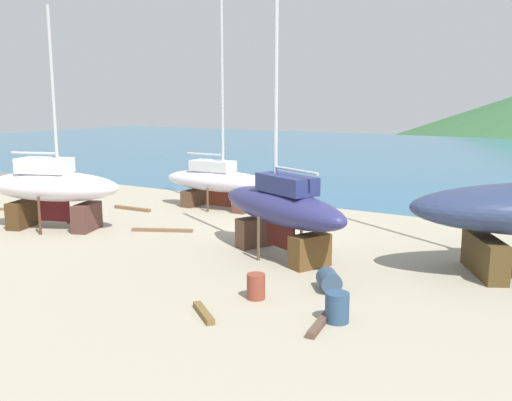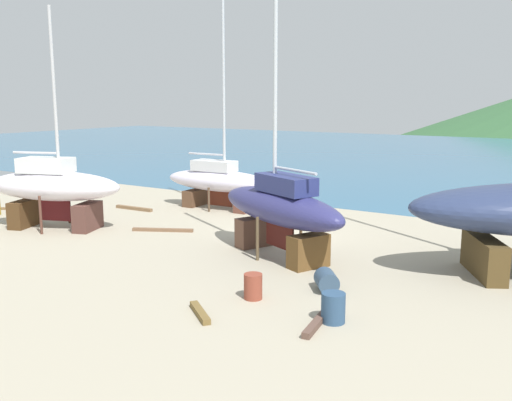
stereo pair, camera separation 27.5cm
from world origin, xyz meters
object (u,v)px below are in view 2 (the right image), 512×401
Objects in this scene: barrel_tar_black at (327,281)px; sailboat_far_slipway at (219,180)px; sailboat_small_center at (53,187)px; sailboat_large_starboard at (280,208)px; barrel_tipped_center at (253,286)px; barrel_by_slipway at (333,308)px.

sailboat_far_slipway is at bearing 139.79° from barrel_tar_black.
sailboat_far_slipway is (3.63, 7.99, -0.37)m from sailboat_small_center.
sailboat_large_starboard is (11.24, 1.49, -0.03)m from sailboat_small_center.
sailboat_small_center is 0.83× the size of sailboat_far_slipway.
sailboat_far_slipway is (-7.60, 6.50, -0.34)m from sailboat_large_starboard.
sailboat_small_center is 11.34m from sailboat_large_starboard.
barrel_tipped_center is (12.88, -2.99, -1.55)m from sailboat_small_center.
barrel_tipped_center is (-1.57, -1.83, 0.06)m from barrel_tar_black.
sailboat_small_center is 12.82× the size of barrel_tipped_center.
barrel_by_slipway is (4.45, -4.85, -1.50)m from sailboat_large_starboard.
barrel_by_slipway is at bearing -60.66° from barrel_tar_black.
sailboat_far_slipway is 15.50× the size of barrel_tipped_center.
sailboat_large_starboard is at bearing 132.57° from barrel_by_slipway.
barrel_by_slipway is (15.69, -3.35, -1.53)m from sailboat_small_center.
sailboat_far_slipway is 14.32× the size of barrel_tar_black.
sailboat_large_starboard reaches higher than sailboat_far_slipway.
sailboat_small_center is at bearing 31.73° from sailboat_large_starboard.
barrel_by_slipway is (2.81, -0.37, 0.02)m from barrel_tipped_center.
sailboat_large_starboard reaches higher than sailboat_small_center.
barrel_tipped_center is at bearing -130.68° from barrel_tar_black.
barrel_tar_black is (10.82, -9.15, -1.23)m from sailboat_far_slipway.
barrel_tipped_center is at bearing -51.91° from sailboat_far_slipway.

